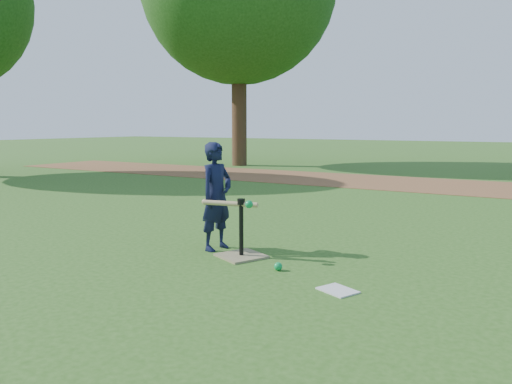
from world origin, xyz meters
The scene contains 7 objects.
ground centered at (0.00, 0.00, 0.00)m, with size 80.00×80.00×0.00m, color #285116.
dirt_strip centered at (0.00, 7.50, 0.01)m, with size 24.00×3.00×0.01m, color brown.
child centered at (-0.01, 0.18, 0.59)m, with size 0.43×0.28×1.18m, color black.
wiffle_ball_ground centered at (0.96, -0.20, 0.04)m, with size 0.08×0.08×0.08m, color #0D9243.
clipboard centered at (1.66, -0.46, 0.01)m, with size 0.30×0.23×0.01m, color silver.
batting_tee centered at (0.40, 0.04, 0.11)m, with size 0.57×0.57×0.61m.
swing_action centered at (0.30, 0.00, 0.56)m, with size 0.63×0.17×0.09m.
Camera 1 is at (3.12, -4.24, 1.37)m, focal length 35.00 mm.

